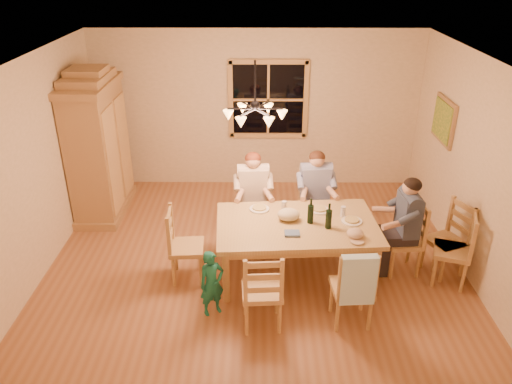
{
  "coord_description": "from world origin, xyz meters",
  "views": [
    {
      "loc": [
        0.05,
        -5.73,
        3.85
      ],
      "look_at": [
        0.01,
        0.1,
        0.98
      ],
      "focal_mm": 35.0,
      "sensor_mm": 36.0,
      "label": 1
    }
  ],
  "objects_px": {
    "adult_plaid_man": "(316,184)",
    "adult_slate_man": "(407,214)",
    "child": "(212,283)",
    "adult_woman": "(253,186)",
    "chair_end_left": "(188,257)",
    "wine_bottle_a": "(311,211)",
    "dining_table": "(297,230)",
    "chair_near_right": "(351,299)",
    "chair_spare_front": "(450,261)",
    "wine_bottle_b": "(329,216)",
    "chair_near_left": "(262,302)",
    "armoire": "(99,149)",
    "chandelier": "(255,113)",
    "chair_far_right": "(314,218)",
    "chair_far_left": "(253,219)",
    "chair_spare_back": "(444,252)"
  },
  "relations": [
    {
      "from": "adult_woman",
      "to": "chair_spare_back",
      "type": "xyz_separation_m",
      "value": [
        2.48,
        -0.85,
        -0.54
      ]
    },
    {
      "from": "adult_woman",
      "to": "child",
      "type": "distance_m",
      "value": 1.79
    },
    {
      "from": "chair_near_left",
      "to": "chair_near_right",
      "type": "bearing_deg",
      "value": -0.0
    },
    {
      "from": "dining_table",
      "to": "wine_bottle_b",
      "type": "bearing_deg",
      "value": -17.07
    },
    {
      "from": "chair_near_left",
      "to": "adult_plaid_man",
      "type": "bearing_deg",
      "value": 64.8
    },
    {
      "from": "chair_end_left",
      "to": "wine_bottle_a",
      "type": "relative_size",
      "value": 3.0
    },
    {
      "from": "adult_plaid_man",
      "to": "adult_slate_man",
      "type": "distance_m",
      "value": 1.37
    },
    {
      "from": "chair_near_right",
      "to": "chair_far_right",
      "type": "bearing_deg",
      "value": 93.37
    },
    {
      "from": "wine_bottle_a",
      "to": "adult_slate_man",
      "type": "bearing_deg",
      "value": 3.59
    },
    {
      "from": "chair_near_left",
      "to": "chair_spare_front",
      "type": "distance_m",
      "value": 2.5
    },
    {
      "from": "armoire",
      "to": "adult_woman",
      "type": "height_order",
      "value": "armoire"
    },
    {
      "from": "wine_bottle_b",
      "to": "chair_near_left",
      "type": "bearing_deg",
      "value": -133.32
    },
    {
      "from": "adult_slate_man",
      "to": "chair_near_left",
      "type": "bearing_deg",
      "value": 116.57
    },
    {
      "from": "chandelier",
      "to": "chair_near_left",
      "type": "distance_m",
      "value": 2.2
    },
    {
      "from": "adult_plaid_man",
      "to": "wine_bottle_a",
      "type": "relative_size",
      "value": 2.65
    },
    {
      "from": "chair_end_left",
      "to": "adult_woman",
      "type": "relative_size",
      "value": 1.13
    },
    {
      "from": "wine_bottle_a",
      "to": "chandelier",
      "type": "bearing_deg",
      "value": 155.68
    },
    {
      "from": "adult_woman",
      "to": "chair_near_right",
      "type": "bearing_deg",
      "value": 117.9
    },
    {
      "from": "chair_spare_back",
      "to": "chair_spare_front",
      "type": "bearing_deg",
      "value": 156.69
    },
    {
      "from": "chair_end_left",
      "to": "wine_bottle_b",
      "type": "relative_size",
      "value": 3.0
    },
    {
      "from": "wine_bottle_b",
      "to": "chair_spare_front",
      "type": "distance_m",
      "value": 1.67
    },
    {
      "from": "chandelier",
      "to": "wine_bottle_b",
      "type": "height_order",
      "value": "chandelier"
    },
    {
      "from": "chandelier",
      "to": "wine_bottle_b",
      "type": "distance_m",
      "value": 1.52
    },
    {
      "from": "adult_woman",
      "to": "chair_spare_back",
      "type": "distance_m",
      "value": 2.68
    },
    {
      "from": "armoire",
      "to": "chair_spare_back",
      "type": "xyz_separation_m",
      "value": [
        4.87,
        -1.69,
        -0.75
      ]
    },
    {
      "from": "chair_end_left",
      "to": "adult_woman",
      "type": "height_order",
      "value": "adult_woman"
    },
    {
      "from": "adult_woman",
      "to": "chair_far_left",
      "type": "bearing_deg",
      "value": -3.68
    },
    {
      "from": "chandelier",
      "to": "chair_spare_back",
      "type": "xyz_separation_m",
      "value": [
        2.45,
        -0.26,
        -1.77
      ]
    },
    {
      "from": "armoire",
      "to": "wine_bottle_b",
      "type": "relative_size",
      "value": 6.97
    },
    {
      "from": "child",
      "to": "adult_woman",
      "type": "bearing_deg",
      "value": 45.72
    },
    {
      "from": "adult_plaid_man",
      "to": "wine_bottle_a",
      "type": "xyz_separation_m",
      "value": [
        -0.16,
        -0.95,
        0.08
      ]
    },
    {
      "from": "dining_table",
      "to": "chair_near_left",
      "type": "height_order",
      "value": "chair_near_left"
    },
    {
      "from": "chair_far_left",
      "to": "child",
      "type": "bearing_deg",
      "value": 71.29
    },
    {
      "from": "chair_far_right",
      "to": "chair_spare_front",
      "type": "bearing_deg",
      "value": 141.32
    },
    {
      "from": "adult_plaid_man",
      "to": "adult_slate_man",
      "type": "height_order",
      "value": "same"
    },
    {
      "from": "chair_near_right",
      "to": "chair_spare_front",
      "type": "height_order",
      "value": "same"
    },
    {
      "from": "chandelier",
      "to": "wine_bottle_a",
      "type": "distance_m",
      "value": 1.38
    },
    {
      "from": "adult_plaid_man",
      "to": "child",
      "type": "xyz_separation_m",
      "value": [
        -1.34,
        -1.74,
        -0.43
      ]
    },
    {
      "from": "chair_near_right",
      "to": "chair_spare_front",
      "type": "distance_m",
      "value": 1.56
    },
    {
      "from": "armoire",
      "to": "chair_far_right",
      "type": "height_order",
      "value": "armoire"
    },
    {
      "from": "dining_table",
      "to": "chair_end_left",
      "type": "height_order",
      "value": "chair_end_left"
    },
    {
      "from": "wine_bottle_b",
      "to": "chair_far_left",
      "type": "bearing_deg",
      "value": 132.3
    },
    {
      "from": "armoire",
      "to": "chair_far_left",
      "type": "distance_m",
      "value": 2.64
    },
    {
      "from": "child",
      "to": "adult_slate_man",
      "type": "bearing_deg",
      "value": -9.39
    },
    {
      "from": "dining_table",
      "to": "chair_near_right",
      "type": "bearing_deg",
      "value": -58.42
    },
    {
      "from": "chair_end_left",
      "to": "chair_spare_back",
      "type": "xyz_separation_m",
      "value": [
        3.31,
        0.15,
        0.0
      ]
    },
    {
      "from": "chair_near_right",
      "to": "child",
      "type": "xyz_separation_m",
      "value": [
        -1.57,
        0.13,
        0.11
      ]
    },
    {
      "from": "chandelier",
      "to": "chair_far_right",
      "type": "xyz_separation_m",
      "value": [
        0.85,
        0.64,
        -1.77
      ]
    },
    {
      "from": "chandelier",
      "to": "chair_near_right",
      "type": "bearing_deg",
      "value": -48.67
    },
    {
      "from": "child",
      "to": "chair_near_left",
      "type": "bearing_deg",
      "value": -48.23
    }
  ]
}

